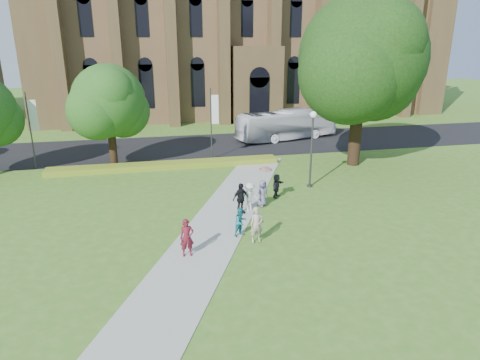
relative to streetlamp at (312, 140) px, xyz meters
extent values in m
plane|color=#3E6F21|center=(-7.50, -6.50, -3.30)|extent=(160.00, 160.00, 0.00)
cube|color=black|center=(-7.50, 13.50, -3.29)|extent=(160.00, 10.00, 0.02)
cube|color=#B2B2A8|center=(-7.50, -5.50, -3.28)|extent=(15.58, 28.54, 0.04)
cube|color=#AB9D22|center=(-9.50, 6.70, -3.07)|extent=(18.00, 1.40, 0.45)
cube|color=brown|center=(2.50, 33.50, 5.20)|extent=(52.00, 16.00, 17.00)
cube|color=brown|center=(-22.00, 26.50, 7.20)|extent=(3.50, 3.50, 21.00)
cube|color=brown|center=(27.00, 26.50, 7.20)|extent=(3.50, 3.50, 21.00)
cube|color=brown|center=(2.50, 24.50, 1.20)|extent=(6.00, 2.50, 9.00)
cylinder|color=#38383D|center=(0.00, 0.00, -0.90)|extent=(0.14, 0.14, 4.80)
sphere|color=white|center=(0.00, 0.00, 1.72)|extent=(0.44, 0.44, 0.44)
cylinder|color=#38383D|center=(0.00, 0.00, -3.22)|extent=(0.36, 0.36, 0.15)
cylinder|color=#332114|center=(5.50, 4.50, 0.00)|extent=(0.96, 0.96, 6.60)
sphere|color=black|center=(5.50, 4.50, 5.10)|extent=(9.60, 9.60, 9.60)
cylinder|color=#332114|center=(-13.50, 8.00, -1.23)|extent=(0.60, 0.60, 4.12)
sphere|color=#205319|center=(-13.50, 8.00, 1.95)|extent=(5.60, 5.60, 5.60)
cylinder|color=#38383D|center=(-5.50, 8.70, -0.30)|extent=(0.10, 0.10, 6.00)
cube|color=white|center=(-5.15, 8.70, 0.90)|extent=(0.60, 0.02, 2.40)
cylinder|color=#38383D|center=(-19.50, 8.70, -0.30)|extent=(0.10, 0.10, 6.00)
cube|color=white|center=(-19.15, 8.70, 0.90)|extent=(0.60, 0.02, 2.40)
imported|color=white|center=(3.08, 14.52, -1.79)|extent=(10.97, 5.15, 2.98)
imported|color=maroon|center=(-9.27, -8.21, -2.34)|extent=(0.69, 0.47, 1.83)
imported|color=#1A7583|center=(-6.35, -6.65, -2.49)|extent=(0.93, 0.87, 1.53)
imported|color=silver|center=(-5.09, -3.39, -2.40)|extent=(1.24, 0.92, 1.72)
imported|color=black|center=(-5.73, -3.74, -2.33)|extent=(1.17, 0.89, 1.85)
imported|color=slate|center=(-4.16, -2.82, -2.45)|extent=(0.94, 0.85, 1.62)
imported|color=#24232A|center=(-2.87, -1.53, -2.49)|extent=(1.26, 1.39, 1.54)
imported|color=#AB968E|center=(-5.74, -7.51, -2.33)|extent=(0.70, 0.48, 1.85)
imported|color=#EBA6C4|center=(-3.98, -2.72, -1.28)|extent=(1.07, 1.07, 0.72)
camera|label=1|loc=(-10.72, -26.32, 6.40)|focal=32.00mm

